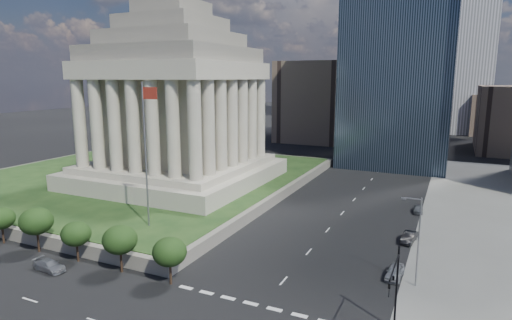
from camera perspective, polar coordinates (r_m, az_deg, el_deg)
The scene contains 14 objects.
ground at distance 124.70m, azimuth 17.30°, elevation 0.06°, with size 500.00×500.00×0.00m, color black.
plaza_terrace at distance 96.56m, azimuth -14.96°, elevation -2.34°, with size 66.00×70.00×1.80m, color #615E53.
plaza_lawn at distance 96.35m, azimuth -14.98°, elevation -1.79°, with size 64.00×68.00×0.10m, color #183415.
war_memorial at distance 85.77m, azimuth -10.78°, elevation 10.05°, with size 34.00×34.00×39.00m, color #A49B8A, non-canonical shape.
flagpole at distance 60.04m, azimuth -14.44°, elevation 1.67°, with size 2.52×0.24×20.00m.
tree_row at distance 65.62m, azimuth -29.06°, elevation -7.70°, with size 53.00×4.00×6.00m, color #193110, non-canonical shape.
midrise_glass at distance 117.71m, azimuth 18.78°, elevation 14.04°, with size 26.00×26.00×60.00m, color black.
building_filler_nw at distance 158.69m, azimuth 8.29°, elevation 7.75°, with size 24.00×30.00×28.00m, color brown.
traffic_signal_ne at distance 39.41m, azimuth 18.00°, elevation -15.44°, with size 0.30×5.74×8.00m.
street_lamp_north at distance 49.60m, azimuth 20.70°, elevation -9.54°, with size 2.13×0.22×10.00m.
suv_grey at distance 57.34m, azimuth -25.84°, elevation -12.54°, with size 4.39×1.79×1.27m, color slate.
parked_sedan_near at distance 52.60m, azimuth 18.02°, elevation -14.00°, with size 1.69×4.21×1.43m, color gray.
parked_sedan_mid at distance 63.69m, azimuth 19.73°, elevation -9.67°, with size 1.50×4.29×1.41m, color black.
parked_sedan_far at distance 77.55m, azimuth 20.81°, elevation -6.13°, with size 3.70×1.49×1.26m, color slate.
Camera 1 is at (16.10, -21.61, 22.38)m, focal length 30.00 mm.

